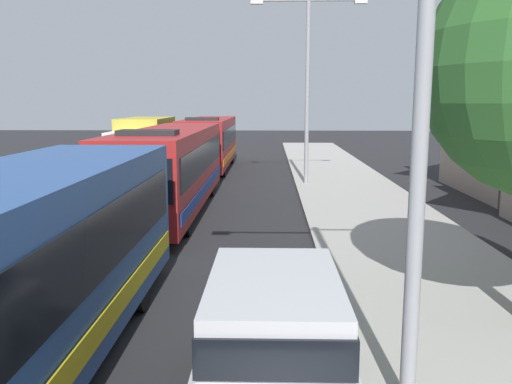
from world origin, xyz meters
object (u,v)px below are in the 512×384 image
Objects in this scene: box_truck_oncoming at (144,145)px; bus_second_in_line at (171,166)px; bus_lead at (6,274)px; streetlamp_mid at (308,73)px; bus_middle at (209,141)px; white_suv at (274,347)px.

bus_second_in_line is at bearing -71.28° from box_truck_oncoming.
bus_lead is 19.64m from streetlamp_mid.
bus_lead is 25.05m from bus_middle.
bus_middle reaches higher than white_suv.
bus_lead is 22.41m from box_truck_oncoming.
white_suv is 0.66× the size of box_truck_oncoming.
bus_second_in_line reaches higher than white_suv.
bus_second_in_line is (0.00, 12.42, 0.00)m from bus_lead.
bus_lead is 0.98× the size of bus_middle.
bus_middle is at bearing 90.00° from bus_second_in_line.
bus_middle is 4.39m from box_truck_oncoming.
bus_second_in_line is 12.63m from bus_middle.
streetlamp_mid is (8.70, -3.65, 3.68)m from box_truck_oncoming.
bus_lead reaches higher than box_truck_oncoming.
bus_middle reaches higher than box_truck_oncoming.
bus_middle is at bearing 129.56° from streetlamp_mid.
white_suv is (3.70, -13.17, -0.66)m from bus_second_in_line.
white_suv is 0.54× the size of streetlamp_mid.
bus_second_in_line is at bearing -90.00° from bus_middle.
white_suv is at bearing -95.04° from streetlamp_mid.
streetlamp_mid is at bearing -50.44° from bus_middle.
bus_middle is (0.00, 25.05, 0.00)m from bus_lead.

